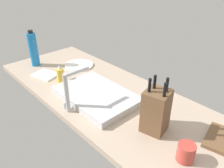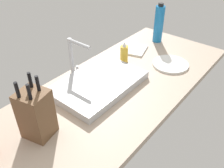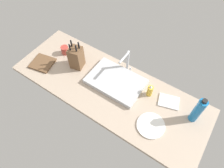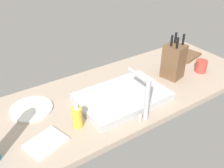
{
  "view_description": "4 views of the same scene",
  "coord_description": "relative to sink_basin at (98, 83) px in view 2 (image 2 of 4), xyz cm",
  "views": [
    {
      "loc": [
        -88.34,
        78.45,
        77.69
      ],
      "look_at": [
        0.94,
        -3.7,
        9.61
      ],
      "focal_mm": 35.94,
      "sensor_mm": 36.0,
      "label": 1
    },
    {
      "loc": [
        -76.57,
        -66.03,
        82.19
      ],
      "look_at": [
        1.93,
        -2.32,
        10.17
      ],
      "focal_mm": 39.04,
      "sensor_mm": 36.0,
      "label": 2
    },
    {
      "loc": [
        58.54,
        -81.5,
        150.0
      ],
      "look_at": [
        4.39,
        -0.87,
        12.85
      ],
      "focal_mm": 31.99,
      "sensor_mm": 36.0,
      "label": 3
    },
    {
      "loc": [
        70.91,
        99.55,
        86.16
      ],
      "look_at": [
        5.41,
        1.28,
        11.48
      ],
      "focal_mm": 40.07,
      "sensor_mm": 36.0,
      "label": 4
    }
  ],
  "objects": [
    {
      "name": "countertop_slab",
      "position": [
        -2.65,
        -7.84,
        -3.81
      ],
      "size": [
        179.47,
        65.19,
        3.5
      ],
      "primitive_type": "cube",
      "color": "tan",
      "rests_on": "ground"
    },
    {
      "name": "sink_basin",
      "position": [
        0.0,
        0.0,
        0.0
      ],
      "size": [
        49.56,
        33.04,
        4.12
      ],
      "primitive_type": "cube",
      "color": "#B7BABF",
      "rests_on": "countertop_slab"
    },
    {
      "name": "faucet",
      "position": [
        0.04,
        17.59,
        12.01
      ],
      "size": [
        5.5,
        16.0,
        22.95
      ],
      "color": "#B7BABF",
      "rests_on": "countertop_slab"
    },
    {
      "name": "knife_block",
      "position": [
        -41.51,
        -3.24,
        9.12
      ],
      "size": [
        13.54,
        13.92,
        28.5
      ],
      "rotation": [
        0.0,
        0.0,
        0.24
      ],
      "color": "brown",
      "rests_on": "countertop_slab"
    },
    {
      "name": "soap_bottle",
      "position": [
        30.8,
        5.62,
        3.74
      ],
      "size": [
        4.92,
        4.92,
        13.41
      ],
      "color": "gold",
      "rests_on": "countertop_slab"
    },
    {
      "name": "water_bottle",
      "position": [
        70.22,
        4.59,
        11.23
      ],
      "size": [
        6.67,
        6.67,
        28.07
      ],
      "color": "#1970B7",
      "rests_on": "countertop_slab"
    },
    {
      "name": "dinner_plate",
      "position": [
        45.69,
        -19.61,
        -1.46
      ],
      "size": [
        22.37,
        22.37,
        1.2
      ],
      "primitive_type": "cylinder",
      "color": "white",
      "rests_on": "countertop_slab"
    },
    {
      "name": "dish_towel",
      "position": [
        48.22,
        8.18,
        -1.46
      ],
      "size": [
        19.93,
        17.16,
        1.2
      ],
      "primitive_type": "cube",
      "rotation": [
        0.0,
        0.0,
        0.3
      ],
      "color": "white",
      "rests_on": "countertop_slab"
    }
  ]
}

